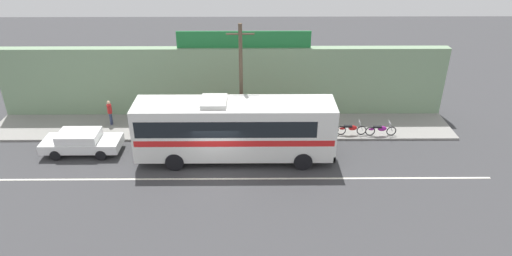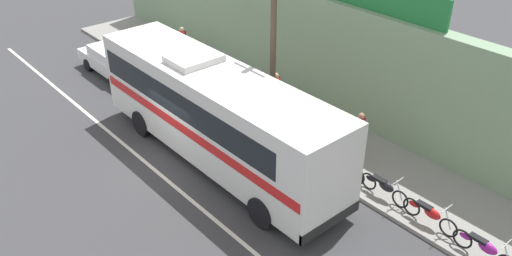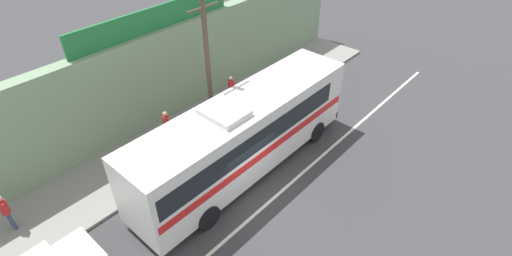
# 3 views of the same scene
# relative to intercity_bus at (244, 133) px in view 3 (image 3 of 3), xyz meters

# --- Properties ---
(ground_plane) EXTENTS (70.00, 70.00, 0.00)m
(ground_plane) POSITION_rel_intercity_bus_xyz_m (-0.93, -1.32, -2.07)
(ground_plane) COLOR #3A3A3D
(sidewalk_slab) EXTENTS (30.00, 3.60, 0.14)m
(sidewalk_slab) POSITION_rel_intercity_bus_xyz_m (-0.93, 3.88, -2.00)
(sidewalk_slab) COLOR gray
(sidewalk_slab) RESTS_ON ground_plane
(storefront_facade) EXTENTS (30.00, 0.70, 4.80)m
(storefront_facade) POSITION_rel_intercity_bus_xyz_m (-0.93, 6.03, 0.33)
(storefront_facade) COLOR gray
(storefront_facade) RESTS_ON ground_plane
(storefront_billboard) EXTENTS (8.75, 0.12, 1.10)m
(storefront_billboard) POSITION_rel_intercity_bus_xyz_m (0.52, 6.03, 3.28)
(storefront_billboard) COLOR #1E7538
(storefront_billboard) RESTS_ON storefront_facade
(road_center_stripe) EXTENTS (30.00, 0.14, 0.01)m
(road_center_stripe) POSITION_rel_intercity_bus_xyz_m (-0.93, -2.12, -2.06)
(road_center_stripe) COLOR silver
(road_center_stripe) RESTS_ON ground_plane
(intercity_bus) EXTENTS (11.21, 2.63, 3.78)m
(intercity_bus) POSITION_rel_intercity_bus_xyz_m (0.00, 0.00, 0.00)
(intercity_bus) COLOR silver
(intercity_bus) RESTS_ON ground_plane
(utility_pole) EXTENTS (1.60, 0.22, 7.20)m
(utility_pole) POSITION_rel_intercity_bus_xyz_m (0.40, 2.42, 1.81)
(utility_pole) COLOR brown
(utility_pole) RESTS_ON sidewalk_slab
(motorcycle_red) EXTENTS (1.92, 0.56, 0.94)m
(motorcycle_red) POSITION_rel_intercity_bus_xyz_m (7.30, 2.60, -1.50)
(motorcycle_red) COLOR black
(motorcycle_red) RESTS_ON sidewalk_slab
(motorcycle_green) EXTENTS (1.96, 0.56, 0.94)m
(motorcycle_green) POSITION_rel_intercity_bus_xyz_m (9.14, 2.49, -1.50)
(motorcycle_green) COLOR black
(motorcycle_green) RESTS_ON sidewalk_slab
(motorcycle_black) EXTENTS (1.89, 0.56, 0.94)m
(motorcycle_black) POSITION_rel_intercity_bus_xyz_m (5.57, 2.65, -1.50)
(motorcycle_black) COLOR black
(motorcycle_black) RESTS_ON sidewalk_slab
(motorcycle_blue) EXTENTS (1.86, 0.56, 0.94)m
(motorcycle_blue) POSITION_rel_intercity_bus_xyz_m (3.87, 2.59, -1.50)
(motorcycle_blue) COLOR black
(motorcycle_blue) RESTS_ON sidewalk_slab
(pedestrian_far_left) EXTENTS (0.30, 0.48, 1.74)m
(pedestrian_far_left) POSITION_rel_intercity_bus_xyz_m (-1.10, 3.99, -0.90)
(pedestrian_far_left) COLOR brown
(pedestrian_far_left) RESTS_ON sidewalk_slab
(pedestrian_near_shop) EXTENTS (0.30, 0.48, 1.69)m
(pedestrian_near_shop) POSITION_rel_intercity_bus_xyz_m (-8.29, 4.19, -0.94)
(pedestrian_near_shop) COLOR navy
(pedestrian_near_shop) RESTS_ON sidewalk_slab
(pedestrian_by_curb) EXTENTS (0.30, 0.48, 1.71)m
(pedestrian_by_curb) POSITION_rel_intercity_bus_xyz_m (3.33, 4.05, -0.93)
(pedestrian_by_curb) COLOR brown
(pedestrian_by_curb) RESTS_ON sidewalk_slab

